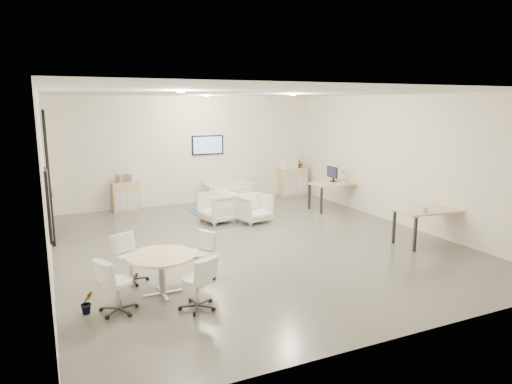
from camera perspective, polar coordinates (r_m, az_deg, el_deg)
The scene contains 21 objects.
room_shell at distance 9.61m, azimuth -0.30°, elevation 2.74°, with size 9.60×10.60×4.80m.
glass_door at distance 11.27m, azimuth -24.62°, elevation 2.45°, with size 0.09×1.90×2.85m.
artwork at distance 7.20m, azimuth -24.51°, elevation -1.50°, with size 0.05×0.54×1.04m.
wall_tv at distance 13.91m, azimuth -6.07°, elevation 5.86°, with size 0.98×0.06×0.58m.
ceiling_spots at distance 10.20m, azimuth -3.33°, elevation 12.10°, with size 3.14×4.14×0.03m.
sideboard_left at distance 13.34m, azimuth -15.92°, elevation -0.54°, with size 0.73×0.38×0.82m.
sideboard_right at distance 15.05m, azimuth 4.65°, elevation 1.27°, with size 0.90×0.44×0.90m.
books at distance 13.24m, azimuth -16.20°, elevation 1.66°, with size 0.43×0.14×0.22m.
printer at distance 14.87m, azimuth 4.06°, elevation 3.56°, with size 0.54×0.46×0.35m.
loveseat at distance 13.98m, azimuth -3.46°, elevation -0.09°, with size 1.46×0.73×0.55m.
blue_rug at distance 12.95m, azimuth -4.50°, elevation -2.32°, with size 1.62×1.08×0.01m, color #2F5790.
armchair_left at distance 11.68m, azimuth -4.79°, elevation -1.72°, with size 0.81×0.76×0.83m, color silver.
armchair_right at distance 11.63m, azimuth -0.32°, elevation -1.87°, with size 0.76×0.71×0.78m, color silver.
desk_rear at distance 13.19m, azimuth 9.99°, elevation 0.85°, with size 1.51×0.80×0.78m.
desk_front at distance 10.46m, azimuth 20.87°, elevation -2.43°, with size 1.51×0.84×0.76m.
monitor at distance 13.24m, azimuth 9.52°, elevation 2.29°, with size 0.20×0.50×0.44m.
round_table at distance 7.37m, azimuth -11.77°, elevation -8.34°, with size 1.08×1.08×0.65m.
meeting_chairs at distance 7.43m, azimuth -11.72°, elevation -9.49°, with size 2.23×2.23×0.82m.
plant_cabinet at distance 15.11m, azimuth 5.57°, elevation 3.49°, with size 0.28×0.31×0.24m, color #3F7F3F.
plant_floor at distance 7.21m, azimuth -20.31°, elevation -13.49°, with size 0.19×0.34×0.15m, color #3F7F3F.
cup at distance 10.08m, azimuth 20.32°, elevation -2.06°, with size 0.13×0.10×0.13m, color white.
Camera 1 is at (-3.94, -8.66, 2.98)m, focal length 32.00 mm.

